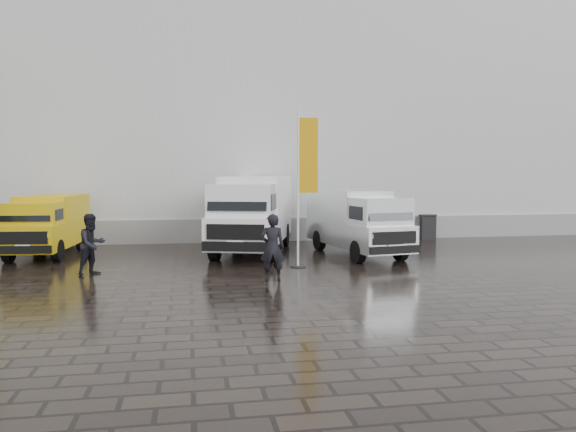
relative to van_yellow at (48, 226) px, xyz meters
name	(u,v)px	position (x,y,z in m)	size (l,w,h in m)	color
ground	(289,274)	(7.83, -5.14, -1.07)	(120.00, 120.00, 0.00)	black
exhibition_hall	(274,119)	(9.83, 10.86, 4.93)	(44.00, 16.00, 12.00)	silver
hall_plinth	(302,229)	(9.83, 2.81, -0.57)	(44.00, 0.15, 1.00)	gray
van_yellow	(48,226)	(0.00, 0.00, 0.00)	(1.78, 4.63, 2.14)	gold
van_white	(253,215)	(7.31, -0.44, 0.34)	(2.17, 6.51, 2.82)	white
van_silver	(357,223)	(10.92, -1.73, 0.10)	(1.79, 5.38, 2.33)	silver
flagpole	(304,181)	(8.53, -3.89, 1.63)	(0.88, 0.50, 4.85)	black
wheelie_bin	(428,227)	(15.50, 2.43, -0.52)	(0.66, 0.66, 1.10)	black
person_front	(272,247)	(7.22, -6.01, -0.15)	(0.67, 0.44, 1.84)	black
person_tent	(92,244)	(2.20, -4.21, -0.18)	(0.86, 0.67, 1.78)	black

